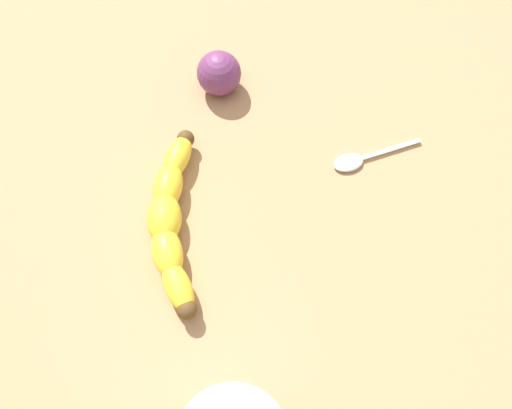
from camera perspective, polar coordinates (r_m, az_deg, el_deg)
The scene contains 4 objects.
wooden_tabletop at distance 57.59cm, azimuth -2.48°, elevation -5.08°, with size 120.00×120.00×3.00cm, color #A97E55.
banana at distance 56.16cm, azimuth -9.41°, elevation -1.49°, with size 15.51×17.71×3.72cm.
plum_fruit at distance 65.45cm, azimuth -4.10°, elevation 14.25°, with size 5.48×5.48×5.48cm, color #6B3360.
teaspoon at distance 61.63cm, azimuth 10.75°, elevation 4.76°, with size 10.76×6.06×0.80cm.
Camera 1 is at (-13.13, -16.96, 54.95)cm, focal length 36.23 mm.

